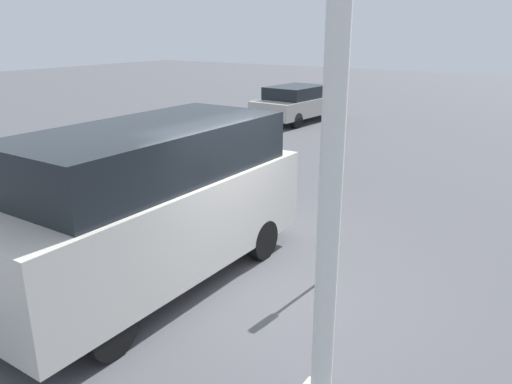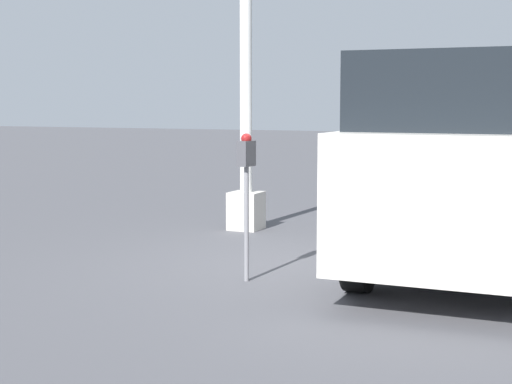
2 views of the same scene
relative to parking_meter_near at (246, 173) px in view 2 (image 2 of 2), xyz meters
The scene contains 5 objects.
ground_plane 1.46m from the parking_meter_near, 34.10° to the right, with size 80.00×80.00×0.00m, color #4C4C51.
parking_meter_near is the anchor object (origin of this frame).
parking_meter_far 7.06m from the parking_meter_near, ahead, with size 0.21×0.14×1.43m.
lamp_post 3.58m from the parking_meter_near, 24.18° to the left, with size 0.44×0.44×6.84m.
parked_van 2.58m from the parking_meter_near, 53.56° to the right, with size 5.00×2.00×2.30m.
Camera 2 is at (-8.05, -2.74, 1.85)m, focal length 55.00 mm.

